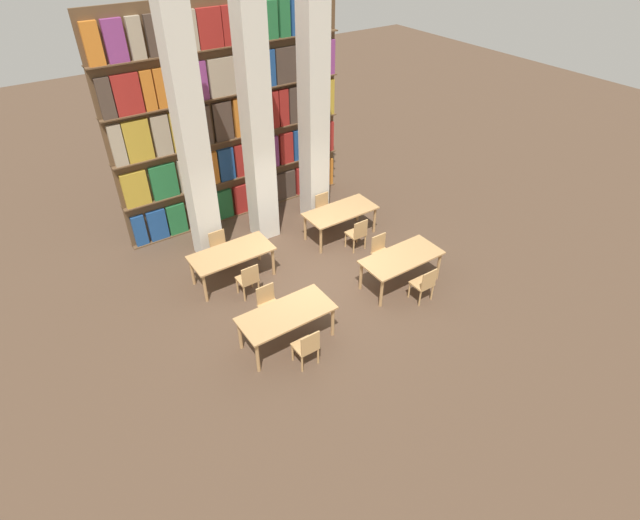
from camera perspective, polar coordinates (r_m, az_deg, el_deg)
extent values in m
plane|color=#4C3828|center=(11.57, -0.33, -2.46)|extent=(40.00, 40.00, 0.00)
cube|color=brown|center=(13.14, -10.04, 15.83)|extent=(6.22, 0.06, 5.50)
cube|color=brown|center=(14.32, -8.90, 5.57)|extent=(6.22, 0.35, 0.03)
cube|color=navy|center=(13.33, -19.96, 3.27)|extent=(0.31, 0.20, 0.83)
cube|color=navy|center=(13.42, -18.12, 3.91)|extent=(0.47, 0.20, 0.83)
cube|color=#236B38|center=(13.53, -16.10, 4.61)|extent=(0.47, 0.20, 0.83)
cube|color=#47382D|center=(13.67, -13.83, 5.38)|extent=(0.54, 0.20, 0.83)
cube|color=#236B38|center=(13.86, -11.36, 6.21)|extent=(0.66, 0.20, 0.83)
cube|color=maroon|center=(14.12, -8.61, 7.12)|extent=(0.69, 0.20, 0.83)
cube|color=navy|center=(14.36, -6.31, 7.87)|extent=(0.51, 0.20, 0.83)
cube|color=#47382D|center=(14.63, -4.09, 8.58)|extent=(0.64, 0.20, 0.83)
cube|color=maroon|center=(14.91, -2.02, 9.22)|extent=(0.47, 0.20, 0.83)
cube|color=navy|center=(15.14, -0.52, 9.68)|extent=(0.34, 0.20, 0.83)
cube|color=orange|center=(15.34, 0.77, 10.07)|extent=(0.34, 0.20, 0.83)
cube|color=brown|center=(13.79, -9.33, 9.48)|extent=(6.22, 0.35, 0.03)
cube|color=#B7932D|center=(12.82, -20.37, 7.66)|extent=(0.60, 0.20, 0.87)
cube|color=#236B38|center=(12.96, -17.45, 8.62)|extent=(0.64, 0.20, 0.87)
cube|color=tan|center=(13.14, -14.63, 9.53)|extent=(0.61, 0.20, 0.87)
cube|color=orange|center=(13.30, -12.44, 10.21)|extent=(0.38, 0.20, 0.87)
cube|color=navy|center=(13.45, -10.73, 10.73)|extent=(0.42, 0.20, 0.87)
cube|color=maroon|center=(13.65, -8.58, 11.37)|extent=(0.59, 0.20, 0.87)
cube|color=#84387A|center=(13.92, -6.12, 12.08)|extent=(0.66, 0.20, 0.87)
cube|color=maroon|center=(14.18, -3.97, 12.67)|extent=(0.40, 0.20, 0.87)
cube|color=navy|center=(14.39, -2.45, 13.09)|extent=(0.39, 0.20, 0.87)
cube|color=navy|center=(14.65, -0.63, 13.57)|extent=(0.61, 0.20, 0.87)
cube|color=maroon|center=(14.90, 0.94, 13.97)|extent=(0.26, 0.20, 0.87)
cube|color=brown|center=(13.34, -9.80, 13.69)|extent=(6.22, 0.35, 0.03)
cube|color=tan|center=(12.32, -22.19, 12.08)|extent=(0.29, 0.20, 0.96)
cube|color=#B7932D|center=(12.41, -20.14, 12.72)|extent=(0.59, 0.20, 0.96)
cube|color=tan|center=(12.54, -17.71, 13.46)|extent=(0.40, 0.20, 0.96)
cube|color=#B7932D|center=(12.64, -16.16, 13.92)|extent=(0.25, 0.20, 0.96)
cube|color=#47382D|center=(12.73, -14.73, 14.33)|extent=(0.30, 0.20, 0.96)
cube|color=#47382D|center=(12.85, -13.21, 14.76)|extent=(0.36, 0.20, 0.96)
cube|color=#47382D|center=(13.02, -11.13, 15.32)|extent=(0.48, 0.20, 0.96)
cube|color=orange|center=(13.27, -8.47, 16.01)|extent=(0.69, 0.20, 0.96)
cube|color=maroon|center=(13.55, -5.88, 16.65)|extent=(0.51, 0.20, 0.96)
cube|color=maroon|center=(13.75, -4.28, 17.02)|extent=(0.27, 0.20, 0.96)
cube|color=#47382D|center=(13.94, -2.83, 17.35)|extent=(0.44, 0.20, 0.96)
cube|color=tan|center=(14.21, -0.89, 17.77)|extent=(0.54, 0.20, 0.96)
cube|color=#B7932D|center=(14.48, 0.87, 18.13)|extent=(0.32, 0.20, 0.96)
cube|color=brown|center=(12.96, -10.32, 18.16)|extent=(6.22, 0.35, 0.03)
cube|color=#47382D|center=(11.97, -23.37, 16.63)|extent=(0.30, 0.20, 0.87)
cube|color=maroon|center=(12.06, -21.21, 17.27)|extent=(0.58, 0.20, 0.87)
cube|color=orange|center=(12.17, -19.11, 17.86)|extent=(0.26, 0.20, 0.87)
cube|color=orange|center=(12.28, -17.31, 18.35)|extent=(0.47, 0.20, 0.87)
cube|color=#84387A|center=(12.47, -14.43, 19.10)|extent=(0.70, 0.20, 0.87)
cube|color=tan|center=(12.73, -11.20, 19.87)|extent=(0.66, 0.20, 0.87)
cube|color=#47382D|center=(13.00, -8.35, 20.49)|extent=(0.59, 0.20, 0.87)
cube|color=navy|center=(13.24, -6.14, 20.95)|extent=(0.42, 0.20, 0.87)
cube|color=#47382D|center=(13.50, -3.99, 21.35)|extent=(0.60, 0.20, 0.87)
cube|color=navy|center=(13.80, -1.65, 21.77)|extent=(0.56, 0.20, 0.87)
cube|color=#84387A|center=(14.13, 0.55, 22.12)|extent=(0.53, 0.20, 0.87)
cube|color=brown|center=(12.67, -10.89, 22.88)|extent=(6.22, 0.35, 0.03)
cube|color=orange|center=(11.70, -24.63, 21.58)|extent=(0.33, 0.20, 0.84)
cube|color=#84387A|center=(11.79, -22.46, 22.18)|extent=(0.41, 0.20, 0.84)
cube|color=tan|center=(11.89, -20.38, 22.72)|extent=(0.29, 0.20, 0.84)
cube|color=#47382D|center=(12.03, -17.90, 23.33)|extent=(0.58, 0.20, 0.84)
cube|color=tan|center=(12.21, -15.18, 23.94)|extent=(0.51, 0.20, 0.84)
cube|color=maroon|center=(12.41, -12.59, 24.48)|extent=(0.56, 0.20, 0.84)
cube|color=maroon|center=(12.67, -9.70, 25.02)|extent=(0.67, 0.20, 0.84)
cube|color=#84387A|center=(12.91, -7.29, 25.42)|extent=(0.30, 0.20, 0.84)
cube|color=#236B38|center=(13.07, -5.78, 25.66)|extent=(0.34, 0.20, 0.84)
cube|color=#236B38|center=(13.25, -4.22, 25.88)|extent=(0.28, 0.20, 0.84)
cube|color=navy|center=(13.50, -2.27, 26.13)|extent=(0.59, 0.20, 0.84)
cube|color=#B7932D|center=(13.82, 0.07, 26.40)|extent=(0.48, 0.20, 0.84)
cube|color=beige|center=(11.36, -14.47, 13.25)|extent=(0.58, 0.58, 6.00)
cube|color=beige|center=(11.93, -7.27, 15.22)|extent=(0.58, 0.58, 6.00)
cube|color=beige|center=(12.67, -0.72, 16.79)|extent=(0.58, 0.58, 6.00)
cube|color=tan|center=(9.66, -3.87, -6.12)|extent=(1.86, 0.87, 0.04)
cylinder|color=tan|center=(9.44, -7.14, -10.99)|extent=(0.07, 0.07, 0.73)
cylinder|color=tan|center=(10.04, 1.46, -7.03)|extent=(0.07, 0.07, 0.73)
cylinder|color=tan|center=(9.90, -9.12, -8.41)|extent=(0.07, 0.07, 0.73)
cylinder|color=tan|center=(10.47, -0.80, -4.81)|extent=(0.07, 0.07, 0.73)
cylinder|color=tan|center=(9.68, -3.16, -10.53)|extent=(0.04, 0.04, 0.40)
cylinder|color=tan|center=(9.81, -1.34, -9.67)|extent=(0.04, 0.04, 0.40)
cylinder|color=tan|center=(9.49, -2.06, -11.78)|extent=(0.04, 0.04, 0.40)
cylinder|color=tan|center=(9.62, -0.22, -10.88)|extent=(0.04, 0.04, 0.40)
cube|color=tan|center=(9.49, -1.72, -9.80)|extent=(0.42, 0.40, 0.04)
cube|color=tan|center=(9.21, -1.11, -9.50)|extent=(0.40, 0.03, 0.42)
cylinder|color=tan|center=(10.41, -4.29, -6.45)|extent=(0.04, 0.04, 0.40)
cylinder|color=tan|center=(10.29, -6.03, -7.20)|extent=(0.04, 0.04, 0.40)
cylinder|color=tan|center=(10.63, -5.23, -5.41)|extent=(0.04, 0.04, 0.40)
cylinder|color=tan|center=(10.52, -6.94, -6.13)|extent=(0.04, 0.04, 0.40)
cube|color=tan|center=(10.31, -5.69, -5.39)|extent=(0.42, 0.40, 0.04)
cube|color=tan|center=(10.29, -6.28, -3.86)|extent=(0.40, 0.03, 0.42)
cube|color=tan|center=(11.21, 9.34, 0.32)|extent=(1.86, 0.87, 0.04)
cylinder|color=tan|center=(10.77, 7.03, -3.76)|extent=(0.07, 0.07, 0.73)
cylinder|color=tan|center=(11.76, 13.39, -0.67)|extent=(0.07, 0.07, 0.73)
cylinder|color=tan|center=(11.18, 4.70, -1.82)|extent=(0.07, 0.07, 0.73)
cylinder|color=tan|center=(12.13, 11.03, 1.01)|extent=(0.07, 0.07, 0.73)
cylinder|color=tan|center=(11.19, 10.16, -3.41)|extent=(0.04, 0.04, 0.40)
cylinder|color=tan|center=(11.40, 11.49, -2.74)|extent=(0.04, 0.04, 0.40)
cylinder|color=tan|center=(11.01, 11.35, -4.34)|extent=(0.04, 0.04, 0.40)
cylinder|color=tan|center=(11.23, 12.67, -3.64)|extent=(0.04, 0.04, 0.40)
cube|color=tan|center=(11.07, 11.55, -2.65)|extent=(0.42, 0.40, 0.04)
cube|color=tan|center=(10.83, 12.37, -2.21)|extent=(0.40, 0.03, 0.42)
cylinder|color=tan|center=(11.93, 8.29, -0.32)|extent=(0.04, 0.04, 0.40)
cylinder|color=tan|center=(11.73, 6.97, -0.91)|extent=(0.04, 0.04, 0.40)
cylinder|color=tan|center=(12.13, 7.24, 0.48)|extent=(0.04, 0.04, 0.40)
cylinder|color=tan|center=(11.93, 5.92, -0.09)|extent=(0.04, 0.04, 0.40)
cube|color=tan|center=(11.80, 7.19, 0.66)|extent=(0.42, 0.40, 0.04)
cube|color=tan|center=(11.78, 6.69, 2.00)|extent=(0.40, 0.03, 0.42)
cube|color=tan|center=(11.37, -10.09, 0.80)|extent=(1.86, 0.87, 0.04)
cylinder|color=tan|center=(11.10, -13.00, -3.15)|extent=(0.07, 0.07, 0.73)
cylinder|color=tan|center=(11.62, -5.37, -0.20)|extent=(0.07, 0.07, 0.73)
cylinder|color=tan|center=(11.64, -14.40, -1.27)|extent=(0.07, 0.07, 0.73)
cylinder|color=tan|center=(12.13, -7.04, 1.47)|extent=(0.07, 0.07, 0.73)
cylinder|color=tan|center=(11.29, -9.43, -2.91)|extent=(0.04, 0.04, 0.40)
cylinder|color=tan|center=(11.40, -7.82, -2.27)|extent=(0.04, 0.04, 0.40)
cylinder|color=tan|center=(11.04, -8.64, -3.84)|extent=(0.04, 0.04, 0.40)
cylinder|color=tan|center=(11.16, -7.00, -3.18)|extent=(0.04, 0.04, 0.40)
cube|color=tan|center=(11.08, -8.32, -2.16)|extent=(0.42, 0.40, 0.04)
cube|color=tan|center=(10.81, -7.98, -1.72)|extent=(0.40, 0.03, 0.42)
cylinder|color=tan|center=(12.11, -9.97, 0.13)|extent=(0.04, 0.04, 0.40)
cylinder|color=tan|center=(12.01, -11.50, -0.45)|extent=(0.04, 0.04, 0.40)
cylinder|color=tan|center=(12.37, -10.66, 0.90)|extent=(0.04, 0.04, 0.40)
cylinder|color=tan|center=(12.27, -12.17, 0.35)|extent=(0.04, 0.04, 0.40)
cube|color=tan|center=(12.06, -11.19, 1.09)|extent=(0.42, 0.40, 0.04)
cube|color=tan|center=(12.08, -11.69, 2.39)|extent=(0.40, 0.03, 0.42)
cube|color=tan|center=(12.73, 2.37, 5.62)|extent=(1.86, 0.87, 0.04)
cylinder|color=tan|center=(12.27, 0.10, 2.23)|extent=(0.07, 0.07, 0.73)
cylinder|color=tan|center=(13.15, 6.25, 4.57)|extent=(0.07, 0.07, 0.73)
cylinder|color=tan|center=(12.77, -1.71, 3.72)|extent=(0.07, 0.07, 0.73)
cylinder|color=tan|center=(13.62, 4.34, 5.89)|extent=(0.07, 0.07, 0.73)
cylinder|color=tan|center=(12.60, 2.94, 2.31)|extent=(0.04, 0.04, 0.40)
cylinder|color=tan|center=(12.79, 4.24, 2.81)|extent=(0.04, 0.04, 0.40)
cylinder|color=tan|center=(12.38, 3.88, 1.57)|extent=(0.04, 0.04, 0.40)
cylinder|color=tan|center=(12.57, 5.18, 2.10)|extent=(0.04, 0.04, 0.40)
cube|color=tan|center=(12.46, 4.10, 3.04)|extent=(0.42, 0.40, 0.04)
cube|color=tan|center=(12.22, 4.68, 3.54)|extent=(0.40, 0.03, 0.42)
cylinder|color=tan|center=(13.44, 1.70, 4.73)|extent=(0.04, 0.04, 0.40)
cylinder|color=tan|center=(13.26, 0.43, 4.27)|extent=(0.04, 0.04, 0.40)
cylinder|color=tan|center=(13.67, 0.87, 5.35)|extent=(0.04, 0.04, 0.40)
cylinder|color=tan|center=(13.50, -0.39, 4.90)|extent=(0.04, 0.04, 0.40)
cube|color=tan|center=(13.35, 0.66, 5.62)|extent=(0.42, 0.40, 0.04)
cube|color=tan|center=(13.37, 0.21, 6.81)|extent=(0.40, 0.03, 0.42)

